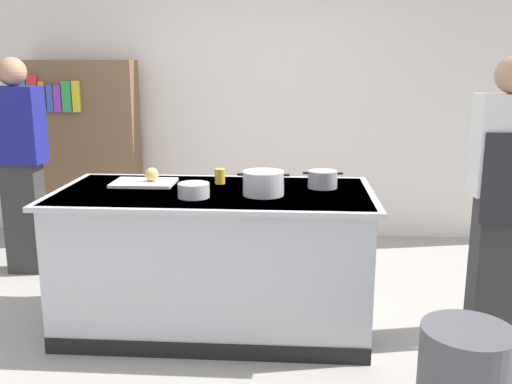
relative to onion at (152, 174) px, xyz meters
The scene contains 13 objects.
ground_plane 1.07m from the onion, 20.89° to the right, with size 10.00×10.00×0.00m, color #9E9991.
back_wall 2.05m from the onion, 77.46° to the left, with size 6.40×0.12×3.00m, color silver.
counter_island 0.68m from the onion, 20.95° to the right, with size 1.98×0.98×0.90m.
cutting_board 0.08m from the onion, behind, with size 0.40×0.28×0.02m, color silver.
onion is the anchor object (origin of this frame).
stock_pot 0.79m from the onion, 18.90° to the right, with size 0.31×0.25×0.14m.
sauce_pan 1.11m from the onion, ahead, with size 0.25×0.19×0.11m.
mixing_bowl 0.48m from the onion, 45.61° to the right, with size 0.19×0.19×0.09m, color #B7BABF.
juice_cup 0.44m from the onion, ahead, with size 0.07×0.07×0.10m, color yellow.
trash_bin 2.21m from the onion, 35.20° to the right, with size 0.42×0.42×0.53m, color #4C4C51.
person_chef 2.19m from the onion, ahead, with size 0.38×0.25×1.72m.
person_guest 1.43m from the onion, 150.22° to the left, with size 0.38×0.24×1.72m.
bookshelf 1.98m from the onion, 124.07° to the left, with size 1.10×0.31×1.70m.
Camera 1 is at (0.50, -3.41, 1.68)m, focal length 39.77 mm.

